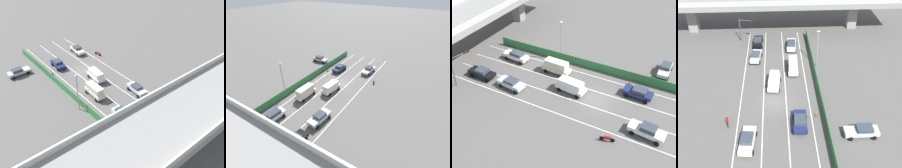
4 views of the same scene
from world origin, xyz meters
The scene contains 18 objects.
ground_plane centered at (0.00, 0.00, 0.00)m, with size 300.00×300.00×0.00m, color #565451.
lane_line_left_edge centered at (-5.34, 3.37, 0.00)m, with size 0.14×42.75×0.01m, color silver.
lane_line_mid_left centered at (-1.78, 3.37, 0.00)m, with size 0.14×42.75×0.01m, color silver.
lane_line_mid_right centered at (1.78, 3.37, 0.00)m, with size 0.14×42.75×0.01m, color silver.
lane_line_right_edge centered at (5.34, 3.37, 0.00)m, with size 0.14×42.75×0.01m, color silver.
green_fence centered at (7.17, 3.37, 0.77)m, with size 0.10×38.85×1.54m.
car_sedan_navy centered at (3.48, -5.13, 0.88)m, with size 2.25×4.45×1.57m.
car_sedan_white centered at (3.57, 17.05, 0.94)m, with size 2.24×4.81×1.70m.
car_van_white centered at (-0.06, 4.35, 1.18)m, with size 2.37×4.80×2.05m.
car_sedan_silver centered at (-3.47, 12.98, 0.89)m, with size 2.33×4.56×1.59m.
car_van_cream centered at (3.40, 8.76, 1.29)m, with size 2.08×4.84×2.29m.
car_hatchback_white centered at (-3.62, -8.23, 0.92)m, with size 2.31×4.82×1.70m.
car_sedan_black centered at (-3.32, 18.98, 0.86)m, with size 2.10×4.62×1.55m.
motorcycle centered at (-6.79, -4.09, 0.46)m, with size 0.68×1.93×0.93m.
parked_wagon_silver centered at (11.70, -7.38, 0.88)m, with size 4.67×1.96×1.59m.
traffic_light centered at (-5.85, 20.81, 3.64)m, with size 3.40×1.06×5.09m.
street_lamp centered at (7.87, 10.20, 4.37)m, with size 0.60×0.36×7.21m.
traffic_cone centered at (6.06, -3.19, 0.30)m, with size 0.47×0.47×0.64m.
Camera 2 is at (-17.11, 29.12, 20.56)m, focal length 26.33 mm.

